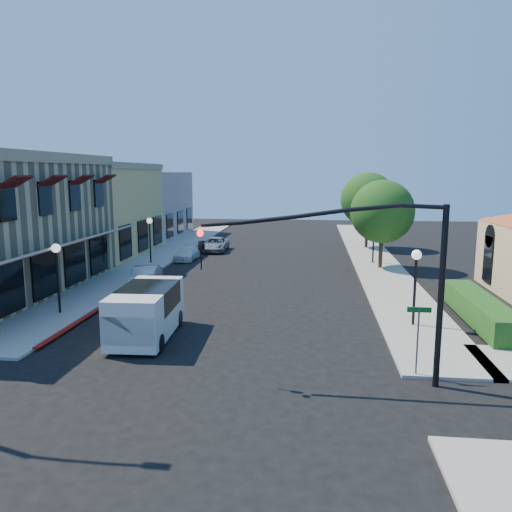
# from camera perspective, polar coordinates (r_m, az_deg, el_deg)

# --- Properties ---
(ground) EXTENTS (120.00, 120.00, 0.00)m
(ground) POSITION_cam_1_polar(r_m,az_deg,el_deg) (16.65, -7.82, -15.33)
(ground) COLOR black
(ground) RESTS_ON ground
(sidewalk_left) EXTENTS (3.50, 50.00, 0.12)m
(sidewalk_left) POSITION_cam_1_polar(r_m,az_deg,el_deg) (44.04, -10.18, 0.34)
(sidewalk_left) COLOR gray
(sidewalk_left) RESTS_ON ground
(sidewalk_right) EXTENTS (3.50, 50.00, 0.12)m
(sidewalk_right) POSITION_cam_1_polar(r_m,az_deg,el_deg) (42.46, 13.06, -0.09)
(sidewalk_right) COLOR gray
(sidewalk_right) RESTS_ON ground
(curb_red_strip) EXTENTS (0.25, 10.00, 0.06)m
(curb_red_strip) POSITION_cam_1_polar(r_m,az_deg,el_deg) (26.01, -18.33, -6.53)
(curb_red_strip) COLOR maroon
(curb_red_strip) RESTS_ON ground
(yellow_stucco_building) EXTENTS (10.00, 12.00, 7.60)m
(yellow_stucco_building) POSITION_cam_1_polar(r_m,az_deg,el_deg) (45.11, -18.97, 4.98)
(yellow_stucco_building) COLOR tan
(yellow_stucco_building) RESTS_ON ground
(pink_stucco_building) EXTENTS (10.00, 12.00, 7.00)m
(pink_stucco_building) POSITION_cam_1_polar(r_m,az_deg,el_deg) (56.18, -13.69, 5.72)
(pink_stucco_building) COLOR tan
(pink_stucco_building) RESTS_ON ground
(hedge) EXTENTS (1.40, 8.00, 1.10)m
(hedge) POSITION_cam_1_polar(r_m,az_deg,el_deg) (25.83, 24.09, -6.99)
(hedge) COLOR #1F4A15
(hedge) RESTS_ON ground
(street_tree_a) EXTENTS (4.56, 4.56, 6.48)m
(street_tree_a) POSITION_cam_1_polar(r_m,az_deg,el_deg) (37.05, 14.23, 4.93)
(street_tree_a) COLOR black
(street_tree_a) RESTS_ON ground
(street_tree_b) EXTENTS (4.94, 4.94, 7.02)m
(street_tree_b) POSITION_cam_1_polar(r_m,az_deg,el_deg) (46.94, 12.66, 6.33)
(street_tree_b) COLOR black
(street_tree_b) RESTS_ON ground
(signal_mast_arm) EXTENTS (8.01, 0.39, 6.00)m
(signal_mast_arm) POSITION_cam_1_polar(r_m,az_deg,el_deg) (16.48, 13.34, -0.82)
(signal_mast_arm) COLOR black
(signal_mast_arm) RESTS_ON ground
(street_name_sign) EXTENTS (0.80, 0.06, 2.50)m
(street_name_sign) POSITION_cam_1_polar(r_m,az_deg,el_deg) (17.99, 18.04, -8.01)
(street_name_sign) COLOR #595B5E
(street_name_sign) RESTS_ON ground
(lamppost_left_near) EXTENTS (0.44, 0.44, 3.57)m
(lamppost_left_near) POSITION_cam_1_polar(r_m,az_deg,el_deg) (26.13, -21.83, -0.50)
(lamppost_left_near) COLOR black
(lamppost_left_near) RESTS_ON ground
(lamppost_left_far) EXTENTS (0.44, 0.44, 3.57)m
(lamppost_left_far) POSITION_cam_1_polar(r_m,az_deg,el_deg) (38.88, -12.06, 3.06)
(lamppost_left_far) COLOR black
(lamppost_left_far) RESTS_ON ground
(lamppost_right_near) EXTENTS (0.44, 0.44, 3.57)m
(lamppost_right_near) POSITION_cam_1_polar(r_m,az_deg,el_deg) (23.47, 17.81, -1.34)
(lamppost_right_near) COLOR black
(lamppost_right_near) RESTS_ON ground
(lamppost_right_far) EXTENTS (0.44, 0.44, 3.57)m
(lamppost_right_far) POSITION_cam_1_polar(r_m,az_deg,el_deg) (39.12, 13.33, 3.05)
(lamppost_right_far) COLOR black
(lamppost_right_far) RESTS_ON ground
(white_van) EXTENTS (2.37, 5.03, 2.19)m
(white_van) POSITION_cam_1_polar(r_m,az_deg,el_deg) (21.68, -12.46, -5.97)
(white_van) COLOR silver
(white_van) RESTS_ON ground
(parked_car_a) EXTENTS (1.91, 3.81, 1.25)m
(parked_car_a) POSITION_cam_1_polar(r_m,az_deg,el_deg) (28.84, -12.05, -3.41)
(parked_car_a) COLOR black
(parked_car_a) RESTS_ON ground
(parked_car_b) EXTENTS (1.84, 4.16, 1.33)m
(parked_car_b) POSITION_cam_1_polar(r_m,az_deg,el_deg) (31.01, -12.57, -2.45)
(parked_car_b) COLOR #A9ABAE
(parked_car_b) RESTS_ON ground
(parked_car_c) EXTENTS (1.60, 3.74, 1.07)m
(parked_car_c) POSITION_cam_1_polar(r_m,az_deg,el_deg) (40.61, -7.89, 0.32)
(parked_car_c) COLOR silver
(parked_car_c) RESTS_ON ground
(parked_car_d) EXTENTS (2.15, 4.46, 1.22)m
(parked_car_d) POSITION_cam_1_polar(r_m,az_deg,el_deg) (44.79, -4.67, 1.33)
(parked_car_d) COLOR #97999B
(parked_car_d) RESTS_ON ground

